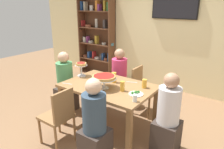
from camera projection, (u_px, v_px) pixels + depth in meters
ground_plane at (109, 125)px, 3.53m from camera, size 12.00×12.00×0.00m
rear_partition at (165, 29)px, 4.76m from camera, size 8.00×0.12×2.80m
dining_table at (108, 91)px, 3.32m from camera, size 1.43×0.95×0.74m
bookshelf at (97, 35)px, 5.76m from camera, size 1.13×0.30×2.21m
television at (175, 5)px, 4.40m from camera, size 1.00×0.05×0.58m
diner_near_right at (95, 128)px, 2.60m from camera, size 0.34×0.34×1.15m
diner_far_left at (119, 81)px, 4.16m from camera, size 0.34×0.34×1.15m
diner_head_west at (66, 86)px, 3.91m from camera, size 0.34×0.34×1.15m
diner_head_east at (168, 119)px, 2.79m from camera, size 0.34×0.34×1.15m
chair_far_right at (142, 88)px, 3.83m from camera, size 0.40×0.40×0.87m
chair_near_left at (59, 114)px, 2.92m from camera, size 0.40×0.40×0.87m
deep_dish_pizza_stand at (104, 78)px, 3.12m from camera, size 0.38×0.38×0.20m
personal_pizza_stand at (81, 66)px, 3.64m from camera, size 0.22×0.22×0.24m
salad_plate_near_diner at (136, 94)px, 2.94m from camera, size 0.21×0.21×0.06m
salad_plate_far_diner at (102, 77)px, 3.59m from camera, size 0.23×0.23×0.07m
beer_glass_amber_tall at (122, 86)px, 3.05m from camera, size 0.07×0.07×0.15m
beer_glass_amber_short at (144, 84)px, 3.17m from camera, size 0.07×0.07×0.14m
beer_glass_amber_spare at (114, 77)px, 3.38m from camera, size 0.08×0.08×0.17m
water_glass_clear_near at (135, 98)px, 2.72m from camera, size 0.06×0.06×0.10m
cutlery_fork_near at (67, 84)px, 3.34m from camera, size 0.18×0.06×0.00m
cutlery_knife_near at (132, 82)px, 3.40m from camera, size 0.17×0.08×0.00m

